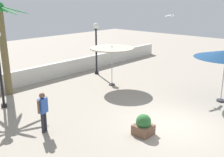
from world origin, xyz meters
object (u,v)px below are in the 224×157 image
(lamp_post_1, at_px, (96,41))
(guest_0, at_px, (43,109))
(planter, at_px, (143,125))
(seagull_0, at_px, (172,16))
(patio_umbrella_0, at_px, (112,49))
(palm_tree_1, at_px, (2,37))

(lamp_post_1, xyz_separation_m, guest_0, (-7.77, -4.84, -1.36))
(planter, bearing_deg, lamp_post_1, 56.44)
(guest_0, distance_m, seagull_0, 9.53)
(patio_umbrella_0, distance_m, guest_0, 6.98)
(patio_umbrella_0, height_order, lamp_post_1, lamp_post_1)
(guest_0, bearing_deg, lamp_post_1, 31.91)
(lamp_post_1, bearing_deg, seagull_0, -77.04)
(palm_tree_1, height_order, lamp_post_1, palm_tree_1)
(patio_umbrella_0, height_order, guest_0, patio_umbrella_0)
(patio_umbrella_0, height_order, planter, patio_umbrella_0)
(guest_0, distance_m, planter, 4.03)
(patio_umbrella_0, distance_m, lamp_post_1, 2.92)
(palm_tree_1, bearing_deg, planter, -81.80)
(seagull_0, bearing_deg, palm_tree_1, 143.34)
(patio_umbrella_0, bearing_deg, lamp_post_1, 64.35)
(guest_0, bearing_deg, seagull_0, -2.01)
(guest_0, relative_size, seagull_0, 1.45)
(lamp_post_1, relative_size, seagull_0, 3.13)
(palm_tree_1, xyz_separation_m, lamp_post_1, (6.48, -0.55, -0.84))
(palm_tree_1, distance_m, lamp_post_1, 6.56)
(patio_umbrella_0, xyz_separation_m, seagull_0, (2.45, -2.52, 1.99))
(palm_tree_1, relative_size, seagull_0, 4.41)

